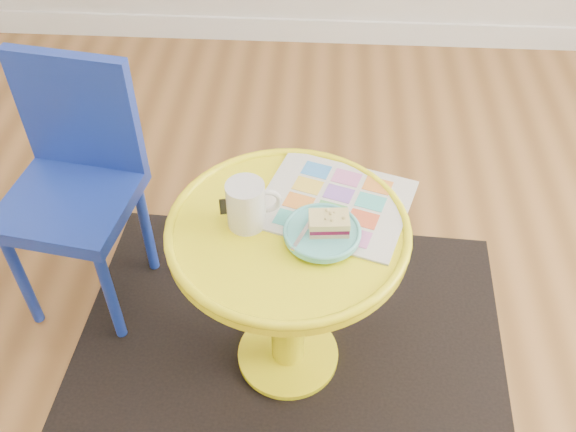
# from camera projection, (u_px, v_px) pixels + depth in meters

# --- Properties ---
(floor) EXTENTS (4.00, 4.00, 0.00)m
(floor) POSITION_uv_depth(u_px,v_px,m) (331.00, 390.00, 1.87)
(floor) COLOR brown
(floor) RESTS_ON ground
(room_walls) EXTENTS (4.00, 4.00, 4.00)m
(room_walls) POSITION_uv_depth(u_px,v_px,m) (87.00, 147.00, 2.57)
(room_walls) COLOR silver
(room_walls) RESTS_ON ground
(rug) EXTENTS (1.35, 1.16, 0.01)m
(rug) POSITION_uv_depth(u_px,v_px,m) (288.00, 356.00, 1.95)
(rug) COLOR black
(rug) RESTS_ON ground
(side_table) EXTENTS (0.59, 0.59, 0.56)m
(side_table) POSITION_uv_depth(u_px,v_px,m) (288.00, 270.00, 1.66)
(side_table) COLOR yellow
(side_table) RESTS_ON ground
(chair) EXTENTS (0.40, 0.40, 0.80)m
(chair) POSITION_uv_depth(u_px,v_px,m) (75.00, 175.00, 1.84)
(chair) COLOR #172F9B
(chair) RESTS_ON ground
(newspaper) EXTENTS (0.44, 0.40, 0.01)m
(newspaper) POSITION_uv_depth(u_px,v_px,m) (335.00, 203.00, 1.61)
(newspaper) COLOR silver
(newspaper) RESTS_ON side_table
(mug) EXTENTS (0.13, 0.09, 0.12)m
(mug) POSITION_uv_depth(u_px,v_px,m) (247.00, 204.00, 1.52)
(mug) COLOR silver
(mug) RESTS_ON side_table
(plate) EXTENTS (0.18, 0.18, 0.02)m
(plate) POSITION_uv_depth(u_px,v_px,m) (322.00, 233.00, 1.51)
(plate) COLOR #5DC5C1
(plate) RESTS_ON newspaper
(cake_slice) EXTENTS (0.10, 0.07, 0.04)m
(cake_slice) POSITION_uv_depth(u_px,v_px,m) (329.00, 223.00, 1.50)
(cake_slice) COLOR #D3BC8C
(cake_slice) RESTS_ON plate
(fork) EXTENTS (0.07, 0.14, 0.00)m
(fork) POSITION_uv_depth(u_px,v_px,m) (306.00, 228.00, 1.51)
(fork) COLOR silver
(fork) RESTS_ON plate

